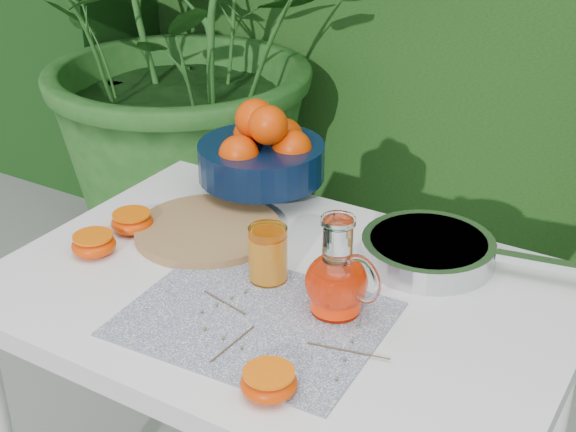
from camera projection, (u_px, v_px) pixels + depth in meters
The scene contains 10 objects.
potted_plant_left at pixel (194, 28), 2.81m from camera, with size 1.62×1.62×1.62m, color #1F561D.
white_table at pixel (282, 324), 1.45m from camera, with size 1.00×0.70×0.75m.
placemat at pixel (254, 319), 1.32m from camera, with size 0.42×0.32×0.00m, color #0D1D4D.
cutting_board at pixel (208, 230), 1.58m from camera, with size 0.29×0.29×0.02m, color #A47C4A.
fruit_bowl at pixel (263, 153), 1.70m from camera, with size 0.32×0.32×0.21m.
juice_pitcher at pixel (337, 280), 1.31m from camera, with size 0.16×0.13×0.17m.
juice_tumbler at pixel (268, 255), 1.40m from camera, with size 0.08×0.08×0.10m.
saute_pan at pixel (430, 249), 1.48m from camera, with size 0.45×0.28×0.05m.
orange_halves at pixel (155, 273), 1.41m from camera, with size 0.60×0.38×0.04m.
thyme_sprigs at pixel (270, 331), 1.28m from camera, with size 0.36×0.21×0.01m.
Camera 1 is at (0.64, -1.04, 1.51)m, focal length 50.00 mm.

